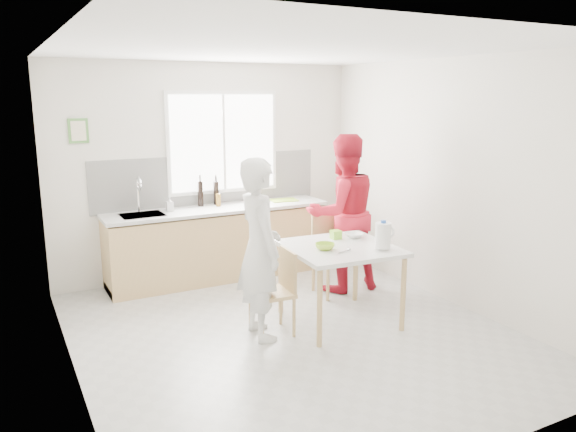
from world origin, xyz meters
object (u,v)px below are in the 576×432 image
Objects in this scene: chair_left at (278,288)px; wine_bottle_a at (201,194)px; milk_jug at (383,235)px; bowl_green at (325,246)px; wine_bottle_b at (216,193)px; person_red at (343,213)px; person_white at (260,249)px; chair_far at (332,250)px; bowl_white at (354,235)px; dining_table at (340,254)px.

wine_bottle_a reaches higher than chair_left.
bowl_green is at bearing 156.34° from milk_jug.
person_red is at bearing -49.28° from wine_bottle_b.
milk_jug is (0.99, -0.35, 0.49)m from chair_left.
bowl_green is at bearing -94.26° from person_white.
person_white is at bearing 171.44° from bowl_green.
person_white is 1.23m from milk_jug.
chair_far is 1.51m from person_white.
chair_left is 2.13m from wine_bottle_a.
person_white is at bearing -93.64° from wine_bottle_a.
bowl_white is 0.54m from milk_jug.
chair_left is 0.45× the size of person_red.
milk_jug is (-0.02, -0.53, 0.12)m from bowl_white.
bowl_green is at bearing 52.43° from person_red.
dining_table is at bearing -90.00° from person_white.
chair_left is 0.48× the size of person_white.
person_red is (1.26, 0.78, 0.47)m from chair_left.
wine_bottle_b is at bearing 114.20° from bowl_white.
bowl_white is at bearing -95.00° from chair_far.
person_white reaches higher than bowl_white.
milk_jug is at bearing -71.02° from wine_bottle_b.
milk_jug is at bearing -103.17° from person_white.
person_red is at bearing 48.13° from bowl_green.
wine_bottle_a is (-0.05, 2.04, 0.62)m from chair_left.
person_red is at bearing 16.81° from chair_far.
bowl_white is at bearing 71.52° from person_red.
person_white reaches higher than bowl_green.
person_red is 1.82m from wine_bottle_a.
person_red reaches higher than milk_jug.
person_white is at bearing -90.00° from chair_left.
wine_bottle_a is (-0.74, 2.09, 0.36)m from dining_table.
chair_far is at bearing 62.62° from dining_table.
person_white reaches higher than chair_far.
person_white is at bearing 175.70° from dining_table.
bowl_green is at bearing -122.26° from chair_far.
bowl_white is at bearing -60.41° from wine_bottle_a.
person_red is at bearing 126.04° from chair_left.
milk_jug reaches higher than chair_far.
chair_left is at bearing -141.62° from chair_far.
bowl_green is (-0.61, -0.83, 0.32)m from chair_far.
wine_bottle_a is (-1.31, 1.26, 0.15)m from person_red.
chair_far is at bearing 53.44° from bowl_green.
bowl_green is (0.67, -0.10, -0.04)m from person_white.
person_red is 6.79× the size of milk_jug.
dining_table is at bearing 9.74° from bowl_green.
wine_bottle_b is at bearing 129.87° from chair_far.
chair_left is 1.55m from person_red.
dining_table is 0.24m from bowl_green.
bowl_white is at bearing -65.80° from wine_bottle_b.
milk_jug is (0.30, -0.30, 0.23)m from dining_table.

